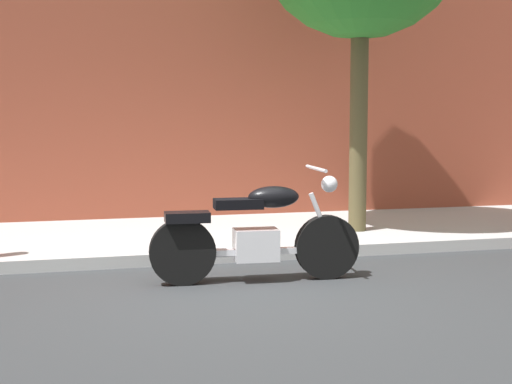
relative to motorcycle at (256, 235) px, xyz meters
name	(u,v)px	position (x,y,z in m)	size (l,w,h in m)	color
ground_plane	(232,290)	(-0.31, -0.29, -0.47)	(60.00, 60.00, 0.00)	#303335
sidewalk	(187,237)	(-0.31, 2.45, -0.40)	(22.70, 2.95, 0.14)	#B0B0B0
motorcycle	(256,235)	(0.00, 0.00, 0.00)	(2.14, 0.70, 1.16)	black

